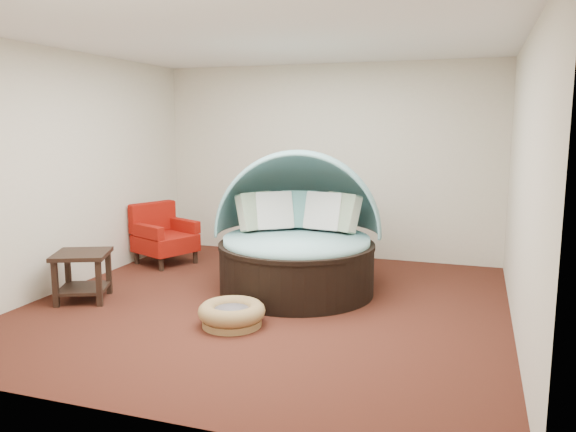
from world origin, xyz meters
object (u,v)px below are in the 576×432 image
(canopy_daybed, at_px, (297,226))
(pet_basket, at_px, (232,314))
(red_armchair, at_px, (163,236))
(side_table, at_px, (83,269))

(canopy_daybed, bearing_deg, pet_basket, -113.63)
(pet_basket, relative_size, red_armchair, 0.80)
(red_armchair, xyz_separation_m, side_table, (0.05, -1.78, -0.04))
(canopy_daybed, height_order, pet_basket, canopy_daybed)
(canopy_daybed, height_order, red_armchair, canopy_daybed)
(canopy_daybed, xyz_separation_m, red_armchair, (-2.18, 0.63, -0.38))
(canopy_daybed, relative_size, side_table, 2.97)
(red_armchair, distance_m, side_table, 1.78)
(pet_basket, xyz_separation_m, side_table, (-1.90, 0.21, 0.23))
(red_armchair, height_order, side_table, red_armchair)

